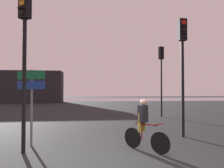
% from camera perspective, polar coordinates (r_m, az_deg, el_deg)
% --- Properties ---
extents(ground_plane, '(120.00, 120.00, 0.00)m').
position_cam_1_polar(ground_plane, '(6.06, 1.03, -19.82)').
color(ground_plane, black).
extents(water_strip, '(80.00, 16.00, 0.01)m').
position_cam_1_polar(water_strip, '(44.83, -5.87, -4.04)').
color(water_strip, slate).
rests_on(water_strip, ground).
extents(distant_building, '(15.17, 4.00, 4.79)m').
position_cam_1_polar(distant_building, '(36.55, -24.78, -0.69)').
color(distant_building, black).
rests_on(distant_building, ground).
extents(traffic_light_near_right, '(0.33, 0.34, 4.83)m').
position_cam_1_polar(traffic_light_near_right, '(9.48, 17.94, 7.20)').
color(traffic_light_near_right, black).
rests_on(traffic_light_near_right, ground).
extents(traffic_light_far_right, '(0.38, 0.40, 5.01)m').
position_cam_1_polar(traffic_light_far_right, '(16.01, 12.75, 3.98)').
color(traffic_light_far_right, black).
rests_on(traffic_light_far_right, ground).
extents(traffic_light_near_left, '(0.40, 0.42, 4.98)m').
position_cam_1_polar(traffic_light_near_left, '(7.27, -21.90, 10.67)').
color(traffic_light_near_left, black).
rests_on(traffic_light_near_left, ground).
extents(direction_sign_post, '(1.02, 0.48, 2.60)m').
position_cam_1_polar(direction_sign_post, '(7.96, -20.36, -2.24)').
color(direction_sign_post, slate).
rests_on(direction_sign_post, ground).
extents(cyclist, '(1.09, 1.37, 1.62)m').
position_cam_1_polar(cyclist, '(7.05, 8.32, -10.37)').
color(cyclist, black).
rests_on(cyclist, ground).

